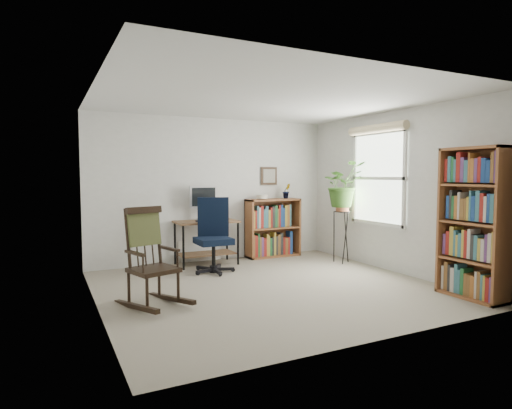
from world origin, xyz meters
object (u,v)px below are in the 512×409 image
low_bookshelf (273,228)px  tall_bookshelf (474,223)px  rocking_chair (153,256)px  desk (207,243)px  office_chair (213,235)px

low_bookshelf → tall_bookshelf: size_ratio=0.58×
rocking_chair → desk: bearing=37.8°
rocking_chair → tall_bookshelf: size_ratio=0.63×
office_chair → low_bookshelf: bearing=46.6°
low_bookshelf → tall_bookshelf: 3.43m
desk → office_chair: office_chair is taller
low_bookshelf → tall_bookshelf: bearing=-75.1°
office_chair → rocking_chair: size_ratio=1.01×
rocking_chair → low_bookshelf: 3.22m
office_chair → tall_bookshelf: size_ratio=0.64×
office_chair → low_bookshelf: (1.39, 0.70, -0.05)m
office_chair → rocking_chair: 1.71m
desk → low_bookshelf: (1.29, 0.12, 0.16)m
tall_bookshelf → low_bookshelf: bearing=104.9°
office_chair → low_bookshelf: office_chair is taller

